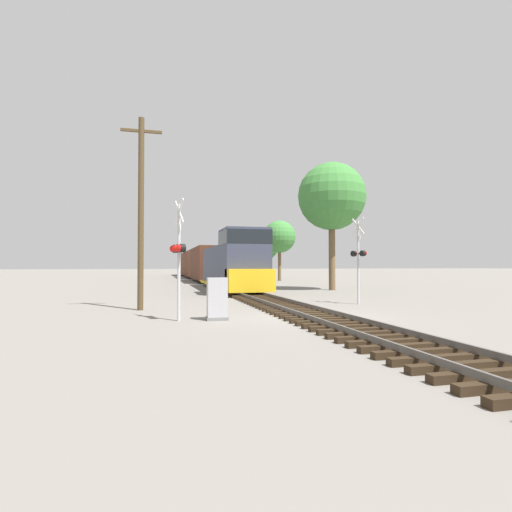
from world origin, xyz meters
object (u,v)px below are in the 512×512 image
at_px(utility_pole, 141,210).
at_px(tree_far_right, 332,197).
at_px(freight_train, 200,265).
at_px(tree_deep_background, 263,245).
at_px(tree_mid_background, 280,237).
at_px(crossing_signal_near, 178,251).
at_px(crossing_signal_far, 359,256).
at_px(relay_cabinet, 217,299).

relative_size(utility_pole, tree_far_right, 0.84).
relative_size(freight_train, tree_deep_background, 7.40).
bearing_deg(tree_deep_background, tree_mid_background, -97.79).
height_order(crossing_signal_near, crossing_signal_far, crossing_signal_far).
distance_m(crossing_signal_near, relay_cabinet, 2.23).
bearing_deg(tree_deep_background, relay_cabinet, -106.90).
bearing_deg(relay_cabinet, freight_train, 84.80).
relative_size(utility_pole, tree_deep_background, 1.05).
bearing_deg(tree_far_right, relay_cabinet, -127.35).
height_order(relay_cabinet, tree_deep_background, tree_deep_background).
relative_size(freight_train, relay_cabinet, 39.23).
height_order(crossing_signal_near, utility_pole, utility_pole).
xyz_separation_m(crossing_signal_far, tree_mid_background, (5.23, 30.23, 3.13)).
height_order(tree_far_right, tree_deep_background, tree_far_right).
xyz_separation_m(freight_train, crossing_signal_far, (4.33, -35.47, 0.41)).
height_order(freight_train, utility_pole, utility_pole).
xyz_separation_m(crossing_signal_near, crossing_signal_far, (9.33, 4.03, -0.01)).
distance_m(tree_mid_background, tree_deep_background, 16.49).
xyz_separation_m(crossing_signal_near, tree_mid_background, (14.56, 34.26, 3.12)).
bearing_deg(tree_far_right, crossing_signal_far, -108.17).
bearing_deg(tree_deep_background, crossing_signal_far, -99.11).
relative_size(relay_cabinet, tree_mid_background, 0.20).
relative_size(freight_train, crossing_signal_near, 13.83).
bearing_deg(relay_cabinet, tree_mid_background, 69.04).
distance_m(crossing_signal_far, tree_far_right, 12.61).
xyz_separation_m(utility_pole, tree_far_right, (14.38, 11.12, 3.04)).
distance_m(freight_train, crossing_signal_near, 39.81).
relative_size(crossing_signal_near, crossing_signal_far, 0.98).
distance_m(utility_pole, tree_far_right, 18.43).
distance_m(freight_train, tree_far_right, 26.29).
bearing_deg(crossing_signal_near, utility_pole, -175.91).
bearing_deg(tree_far_right, tree_deep_background, 83.81).
xyz_separation_m(crossing_signal_far, tree_deep_background, (7.47, 46.56, 2.96)).
relative_size(crossing_signal_near, tree_mid_background, 0.57).
height_order(crossing_signal_far, utility_pole, utility_pole).
relative_size(tree_far_right, tree_mid_background, 1.33).
relative_size(crossing_signal_far, tree_far_right, 0.43).
bearing_deg(utility_pole, tree_deep_background, 68.66).
bearing_deg(tree_far_right, tree_mid_background, 85.18).
height_order(relay_cabinet, utility_pole, utility_pole).
distance_m(crossing_signal_far, relay_cabinet, 9.11).
bearing_deg(utility_pole, freight_train, 79.74).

